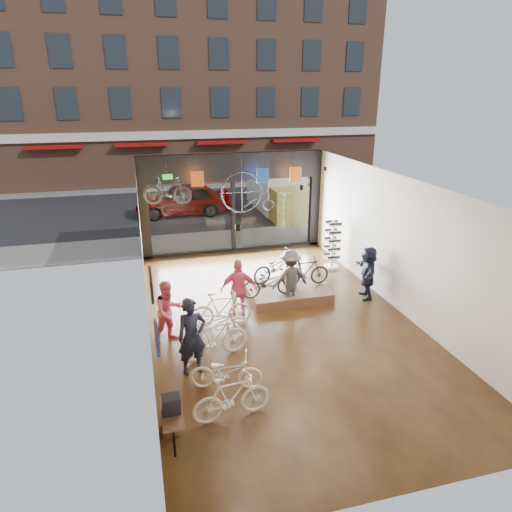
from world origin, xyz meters
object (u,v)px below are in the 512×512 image
object	(u,v)px
floor_bike_1	(232,397)
hung_bike	(167,190)
customer_5	(368,272)
sunglasses_rack	(332,245)
floor_bike_5	(221,309)
floor_bike_3	(214,338)
display_bike_mid	(306,272)
customer_0	(192,336)
display_bike_left	(269,283)
street_car	(183,199)
display_platform	(287,291)
customer_1	(169,312)
display_bike_right	(278,266)
customer_3	(290,278)
floor_bike_2	(226,372)
customer_2	(239,290)
box_truck	(281,190)
floor_bike_4	(214,324)
penny_farthing	(250,193)

from	to	relation	value
floor_bike_1	hung_bike	size ratio (longest dim) A/B	0.99
customer_5	sunglasses_rack	distance (m)	2.51
hung_bike	floor_bike_5	bearing A→B (deg)	-152.48
floor_bike_3	sunglasses_rack	bearing A→B (deg)	-57.77
floor_bike_3	display_bike_mid	size ratio (longest dim) A/B	1.10
customer_0	display_bike_left	bearing A→B (deg)	35.27
street_car	sunglasses_rack	xyz separation A→B (m)	(4.27, -8.74, 0.07)
display_platform	customer_1	world-z (taller)	customer_1
customer_0	hung_bike	bearing A→B (deg)	77.38
floor_bike_5	display_bike_right	bearing A→B (deg)	-45.50
street_car	hung_bike	distance (m)	8.18
floor_bike_3	customer_3	distance (m)	3.48
display_platform	display_bike_mid	size ratio (longest dim) A/B	1.58
floor_bike_2	customer_2	distance (m)	3.21
display_platform	customer_5	xyz separation A→B (m)	(2.32, -0.70, 0.67)
box_truck	hung_bike	world-z (taller)	hung_bike
display_bike_right	sunglasses_rack	distance (m)	2.69
floor_bike_5	customer_5	distance (m)	4.66
street_car	customer_5	bearing A→B (deg)	21.00
customer_1	customer_0	bearing A→B (deg)	-101.12
floor_bike_3	display_bike_right	xyz separation A→B (m)	(2.62, 3.37, 0.27)
street_car	customer_0	bearing A→B (deg)	-5.36
customer_0	hung_bike	size ratio (longest dim) A/B	1.14
display_bike_mid	hung_bike	world-z (taller)	hung_bike
display_platform	display_bike_right	world-z (taller)	display_bike_right
street_car	floor_bike_5	size ratio (longest dim) A/B	2.86
customer_3	floor_bike_4	bearing A→B (deg)	24.08
display_bike_right	hung_bike	xyz separation A→B (m)	(-3.11, 2.18, 2.15)
display_bike_mid	hung_bike	xyz separation A→B (m)	(-3.82, 2.77, 2.17)
display_bike_right	customer_2	size ratio (longest dim) A/B	1.04
box_truck	floor_bike_5	bearing A→B (deg)	-115.18
box_truck	customer_0	distance (m)	14.20
floor_bike_1	floor_bike_2	size ratio (longest dim) A/B	1.01
floor_bike_5	customer_0	bearing A→B (deg)	155.84
floor_bike_5	display_bike_mid	size ratio (longest dim) A/B	1.07
floor_bike_3	floor_bike_4	bearing A→B (deg)	-20.67
floor_bike_5	penny_farthing	world-z (taller)	penny_farthing
customer_1	hung_bike	xyz separation A→B (m)	(0.45, 4.51, 2.11)
display_bike_left	floor_bike_5	bearing A→B (deg)	116.57
floor_bike_5	customer_1	size ratio (longest dim) A/B	1.01
floor_bike_3	display_platform	world-z (taller)	floor_bike_3
box_truck	sunglasses_rack	size ratio (longest dim) A/B	3.47
penny_farthing	floor_bike_1	bearing A→B (deg)	-106.52
customer_5	penny_farthing	bearing A→B (deg)	-132.59
street_car	floor_bike_3	distance (m)	13.38
sunglasses_rack	hung_bike	xyz separation A→B (m)	(-5.50, 0.94, 2.06)
display_bike_mid	customer_3	size ratio (longest dim) A/B	0.90
customer_3	customer_5	world-z (taller)	customer_3
floor_bike_2	customer_1	xyz separation A→B (m)	(-0.99, 2.29, 0.41)
floor_bike_5	customer_3	distance (m)	2.35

